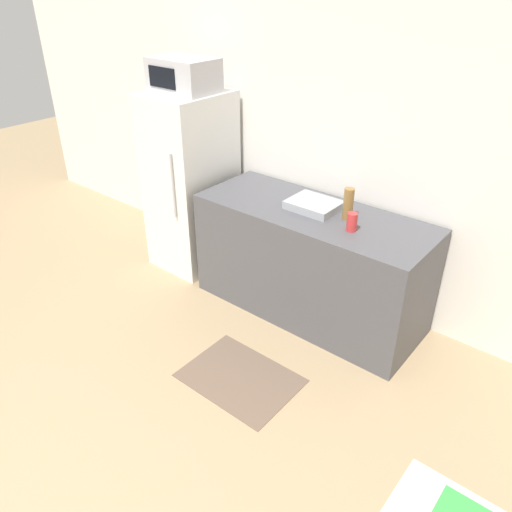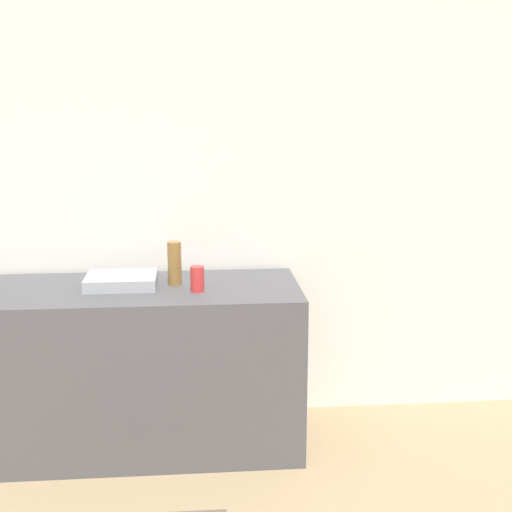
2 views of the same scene
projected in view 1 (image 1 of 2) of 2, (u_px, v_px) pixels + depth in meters
wall_back at (346, 141)px, 3.69m from camera, size 8.00×0.06×2.60m
refrigerator at (191, 183)px, 4.37m from camera, size 0.58×0.69×1.55m
microwave at (184, 75)px, 3.92m from camera, size 0.53×0.36×0.26m
counter at (310, 262)px, 3.85m from camera, size 1.79×0.69×0.87m
sink_basin at (314, 205)px, 3.65m from camera, size 0.36×0.29×0.06m
bottle_tall at (348, 204)px, 3.47m from camera, size 0.07×0.07×0.23m
bottle_short at (352, 222)px, 3.33m from camera, size 0.07×0.07×0.13m
kitchen_rug at (240, 378)px, 3.38m from camera, size 0.76×0.55×0.01m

